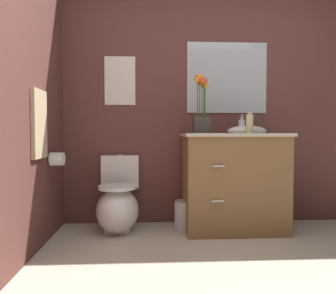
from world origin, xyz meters
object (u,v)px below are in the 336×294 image
object	(u,v)px
flower_vase	(201,110)
toilet	(118,205)
vanity_cabinet	(234,180)
toilet_paper_roll	(57,159)
wall_mirror	(227,78)
hanging_towel	(39,124)
wall_poster	(120,81)
trash_bin	(184,215)
lotion_bottle	(250,123)
soap_bottle	(242,126)

from	to	relation	value
flower_vase	toilet	bearing A→B (deg)	170.72
vanity_cabinet	toilet_paper_roll	distance (m)	1.58
vanity_cabinet	wall_mirror	bearing A→B (deg)	90.51
toilet	hanging_towel	world-z (taller)	hanging_towel
wall_poster	wall_mirror	size ratio (longest dim) A/B	0.59
vanity_cabinet	trash_bin	xyz separation A→B (m)	(-0.46, 0.03, -0.32)
toilet	hanging_towel	xyz separation A→B (m)	(-0.54, -0.46, 0.72)
toilet	lotion_bottle	size ratio (longest dim) A/B	3.68
wall_mirror	toilet_paper_roll	bearing A→B (deg)	-163.35
vanity_cabinet	wall_poster	xyz separation A→B (m)	(-1.06, 0.29, 0.95)
toilet_paper_roll	lotion_bottle	bearing A→B (deg)	0.61
toilet	trash_bin	xyz separation A→B (m)	(0.61, 0.01, -0.11)
vanity_cabinet	hanging_towel	distance (m)	1.74
vanity_cabinet	soap_bottle	xyz separation A→B (m)	(0.11, 0.13, 0.50)
trash_bin	wall_mirror	world-z (taller)	wall_mirror
toilet	soap_bottle	distance (m)	1.38
flower_vase	hanging_towel	distance (m)	1.34
vanity_cabinet	wall_poster	world-z (taller)	wall_poster
vanity_cabinet	flower_vase	xyz separation A→B (m)	(-0.32, -0.10, 0.64)
flower_vase	hanging_towel	xyz separation A→B (m)	(-1.29, -0.34, -0.14)
lotion_bottle	hanging_towel	size ratio (longest dim) A/B	0.36
trash_bin	toilet	bearing A→B (deg)	-179.40
wall_mirror	hanging_towel	distance (m)	1.83
trash_bin	toilet_paper_roll	xyz separation A→B (m)	(-1.10, -0.20, 0.54)
flower_vase	wall_poster	xyz separation A→B (m)	(-0.74, 0.39, 0.31)
flower_vase	wall_mirror	xyz separation A→B (m)	(0.32, 0.39, 0.35)
toilet	wall_poster	world-z (taller)	wall_poster
wall_poster	flower_vase	bearing A→B (deg)	-27.62
wall_mirror	flower_vase	bearing A→B (deg)	-129.30
flower_vase	hanging_towel	bearing A→B (deg)	-165.22
wall_mirror	hanging_towel	world-z (taller)	wall_mirror
toilet	toilet_paper_roll	distance (m)	0.68
soap_bottle	toilet_paper_roll	bearing A→B (deg)	-169.63
wall_mirror	lotion_bottle	bearing A→B (deg)	-77.58
toilet	toilet_paper_roll	bearing A→B (deg)	-158.12
toilet_paper_roll	vanity_cabinet	bearing A→B (deg)	6.24
wall_mirror	toilet_paper_roll	size ratio (longest dim) A/B	7.27
wall_poster	soap_bottle	bearing A→B (deg)	-7.78
flower_vase	wall_mirror	size ratio (longest dim) A/B	0.65
toilet	flower_vase	xyz separation A→B (m)	(0.74, -0.12, 0.86)
vanity_cabinet	soap_bottle	world-z (taller)	vanity_cabinet
toilet	toilet_paper_roll	size ratio (longest dim) A/B	6.27
soap_bottle	hanging_towel	distance (m)	1.81
wall_mirror	vanity_cabinet	bearing A→B (deg)	-89.49
lotion_bottle	wall_mirror	xyz separation A→B (m)	(-0.10, 0.45, 0.47)
soap_bottle	hanging_towel	size ratio (longest dim) A/B	0.29
flower_vase	vanity_cabinet	bearing A→B (deg)	16.51
lotion_bottle	wall_poster	size ratio (longest dim) A/B	0.40
soap_bottle	wall_mirror	distance (m)	0.52
vanity_cabinet	wall_poster	distance (m)	1.46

